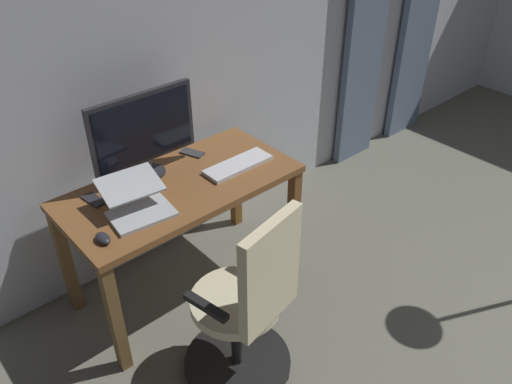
% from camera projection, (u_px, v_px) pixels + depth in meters
% --- Properties ---
extents(back_room_partition, '(5.80, 0.10, 2.50)m').
position_uv_depth(back_room_partition, '(307.00, 21.00, 3.62)').
color(back_room_partition, silver).
rests_on(back_room_partition, ground).
extents(curtain_left_panel, '(0.45, 0.06, 2.24)m').
position_uv_depth(curtain_left_panel, '(421.00, 11.00, 4.33)').
color(curtain_left_panel, slate).
rests_on(curtain_left_panel, ground).
extents(curtain_right_panel, '(0.42, 0.06, 2.24)m').
position_uv_depth(curtain_right_panel, '(367.00, 28.00, 3.93)').
color(curtain_right_panel, slate).
rests_on(curtain_right_panel, ground).
extents(desk, '(1.31, 0.65, 0.75)m').
position_uv_depth(desk, '(182.00, 199.00, 2.88)').
color(desk, brown).
rests_on(desk, ground).
extents(office_chair, '(0.56, 0.56, 1.06)m').
position_uv_depth(office_chair, '(247.00, 310.00, 2.42)').
color(office_chair, black).
rests_on(office_chair, ground).
extents(computer_monitor, '(0.62, 0.18, 0.48)m').
position_uv_depth(computer_monitor, '(144.00, 131.00, 2.76)').
color(computer_monitor, '#232328').
rests_on(computer_monitor, desk).
extents(computer_keyboard, '(0.42, 0.15, 0.02)m').
position_uv_depth(computer_keyboard, '(238.00, 165.00, 2.96)').
color(computer_keyboard, silver).
rests_on(computer_keyboard, desk).
extents(laptop, '(0.34, 0.36, 0.16)m').
position_uv_depth(laptop, '(137.00, 203.00, 2.58)').
color(laptop, '#B7BCC1').
rests_on(laptop, desk).
extents(computer_mouse, '(0.06, 0.10, 0.04)m').
position_uv_depth(computer_mouse, '(103.00, 238.00, 2.40)').
color(computer_mouse, '#232328').
rests_on(computer_mouse, desk).
extents(cell_phone_face_up, '(0.08, 0.15, 0.01)m').
position_uv_depth(cell_phone_face_up, '(94.00, 200.00, 2.68)').
color(cell_phone_face_up, '#232328').
rests_on(cell_phone_face_up, desk).
extents(cell_phone_by_monitor, '(0.11, 0.16, 0.01)m').
position_uv_depth(cell_phone_by_monitor, '(192.00, 153.00, 3.09)').
color(cell_phone_by_monitor, '#333338').
rests_on(cell_phone_by_monitor, desk).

